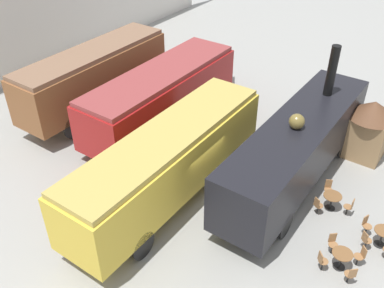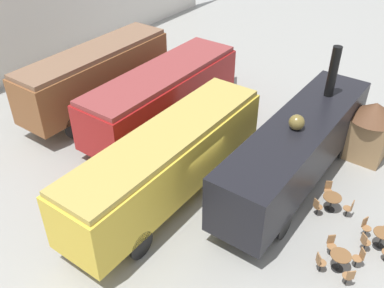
{
  "view_description": "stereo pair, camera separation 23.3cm",
  "coord_description": "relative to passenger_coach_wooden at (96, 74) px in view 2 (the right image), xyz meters",
  "views": [
    {
      "loc": [
        -11.94,
        -8.11,
        12.63
      ],
      "look_at": [
        0.99,
        1.0,
        1.6
      ],
      "focal_mm": 40.0,
      "sensor_mm": 36.0,
      "label": 1
    },
    {
      "loc": [
        -11.81,
        -8.3,
        12.63
      ],
      "look_at": [
        0.99,
        1.0,
        1.6
      ],
      "focal_mm": 40.0,
      "sensor_mm": 36.0,
      "label": 2
    }
  ],
  "objects": [
    {
      "name": "cafe_chair_9",
      "position": [
        -1.01,
        -13.71,
        -1.72
      ],
      "size": [
        0.4,
        0.39,
        0.87
      ],
      "rotation": [
        0.0,
        0.0,
        5.79
      ],
      "color": "black",
      "rests_on": "ground_plane"
    },
    {
      "name": "cafe_chair_7",
      "position": [
        -1.78,
        -15.91,
        -1.72
      ],
      "size": [
        0.41,
        0.4,
        0.87
      ],
      "rotation": [
        0.0,
        0.0,
        11.9
      ],
      "color": "black",
      "rests_on": "ground_plane"
    },
    {
      "name": "passenger_coach_wooden",
      "position": [
        0.0,
        0.0,
        0.0
      ],
      "size": [
        9.53,
        2.47,
        3.64
      ],
      "color": "brown",
      "rests_on": "ground_plane"
    },
    {
      "name": "streamlined_locomotive",
      "position": [
        1.46,
        -4.17,
        -0.3
      ],
      "size": [
        11.93,
        2.85,
        3.27
      ],
      "color": "maroon",
      "rests_on": "ground_plane"
    },
    {
      "name": "cafe_chair_10",
      "position": [
        -0.32,
        -14.83,
        -1.72
      ],
      "size": [
        0.36,
        0.36,
        0.87
      ],
      "rotation": [
        0.0,
        0.0,
        7.88
      ],
      "color": "black",
      "rests_on": "ground_plane"
    },
    {
      "name": "passenger_coach_vintage",
      "position": [
        -3.7,
        -8.08,
        -0.18
      ],
      "size": [
        10.58,
        2.56,
        3.38
      ],
      "color": "gold",
      "rests_on": "ground_plane"
    },
    {
      "name": "cafe_chair_3",
      "position": [
        -3.67,
        -14.92,
        -1.72
      ],
      "size": [
        0.4,
        0.4,
        0.87
      ],
      "rotation": [
        0.0,
        0.0,
        11.76
      ],
      "color": "black",
      "rests_on": "ground_plane"
    },
    {
      "name": "cafe_chair_0",
      "position": [
        -3.69,
        -15.97,
        -1.72
      ],
      "size": [
        0.4,
        0.4,
        0.87
      ],
      "rotation": [
        0.0,
        0.0,
        7.05
      ],
      "color": "black",
      "rests_on": "ground_plane"
    },
    {
      "name": "cafe_chair_2",
      "position": [
        -2.62,
        -14.93,
        -1.72
      ],
      "size": [
        0.4,
        0.4,
        0.87
      ],
      "rotation": [
        0.0,
        0.0,
        10.19
      ],
      "color": "black",
      "rests_on": "ground_plane"
    },
    {
      "name": "ground_plane",
      "position": [
        -2.68,
        -8.85,
        -2.22
      ],
      "size": [
        80.0,
        80.0,
        0.0
      ],
      "primitive_type": "plane",
      "color": "gray"
    },
    {
      "name": "cafe_chair_6",
      "position": [
        -0.96,
        -15.68,
        -1.72
      ],
      "size": [
        0.38,
        0.39,
        0.87
      ],
      "rotation": [
        0.0,
        0.0,
        10.64
      ],
      "color": "black",
      "rests_on": "ground_plane"
    },
    {
      "name": "cafe_table_mid",
      "position": [
        -1.21,
        -16.36,
        -1.67
      ],
      "size": [
        0.7,
        0.7,
        0.77
      ],
      "color": "black",
      "rests_on": "ground_plane"
    },
    {
      "name": "cafe_chair_1",
      "position": [
        -2.63,
        -15.99,
        -1.72
      ],
      "size": [
        0.4,
        0.4,
        0.87
      ],
      "rotation": [
        0.0,
        0.0,
        8.62
      ],
      "color": "black",
      "rests_on": "ground_plane"
    },
    {
      "name": "ticket_kiosk",
      "position": [
        4.33,
        -13.97,
        -0.55
      ],
      "size": [
        2.34,
        2.34,
        3.0
      ],
      "color": "#99754C",
      "rests_on": "ground_plane"
    },
    {
      "name": "steam_locomotive",
      "position": [
        0.37,
        -11.97,
        -0.25
      ],
      "size": [
        10.8,
        2.45,
        5.57
      ],
      "color": "black",
      "rests_on": "ground_plane"
    },
    {
      "name": "cafe_table_near",
      "position": [
        -3.15,
        -15.45,
        -1.68
      ],
      "size": [
        0.75,
        0.75,
        0.73
      ],
      "color": "black",
      "rests_on": "ground_plane"
    },
    {
      "name": "cafe_chair_11",
      "position": [
        0.3,
        -13.67,
        -1.72
      ],
      "size": [
        0.4,
        0.39,
        0.87
      ],
      "rotation": [
        0.0,
        0.0,
        9.98
      ],
      "color": "black",
      "rests_on": "ground_plane"
    },
    {
      "name": "cafe_table_far",
      "position": [
        -0.34,
        -14.07,
        -1.68
      ],
      "size": [
        0.77,
        0.77,
        0.72
      ],
      "color": "black",
      "rests_on": "ground_plane"
    },
    {
      "name": "visitor_person",
      "position": [
        -1.13,
        -10.14,
        -1.26
      ],
      "size": [
        0.34,
        0.34,
        1.77
      ],
      "color": "#262633",
      "rests_on": "ground_plane"
    }
  ]
}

